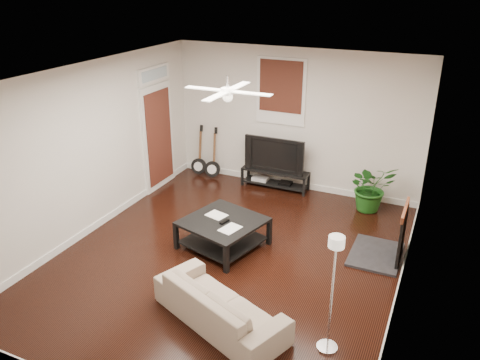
% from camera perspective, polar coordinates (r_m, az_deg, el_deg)
% --- Properties ---
extents(room, '(5.01, 6.01, 2.81)m').
position_cam_1_polar(room, '(6.88, -1.38, 0.72)').
color(room, black).
rests_on(room, ground).
extents(brick_accent, '(0.02, 2.20, 2.80)m').
position_cam_1_polar(brick_accent, '(7.23, 20.36, 0.31)').
color(brick_accent, '#9E5133').
rests_on(brick_accent, floor).
extents(fireplace, '(0.80, 1.10, 0.92)m').
position_cam_1_polar(fireplace, '(7.64, 17.24, -5.84)').
color(fireplace, black).
rests_on(fireplace, floor).
extents(window_back, '(1.00, 0.06, 1.30)m').
position_cam_1_polar(window_back, '(9.45, 4.87, 10.41)').
color(window_back, '#34160E').
rests_on(window_back, wall_back).
extents(door_left, '(0.08, 1.00, 2.50)m').
position_cam_1_polar(door_left, '(9.66, -9.71, 6.13)').
color(door_left, white).
rests_on(door_left, wall_left).
extents(tv_stand, '(1.37, 0.37, 0.38)m').
position_cam_1_polar(tv_stand, '(9.82, 4.17, 0.14)').
color(tv_stand, black).
rests_on(tv_stand, floor).
extents(tv, '(1.23, 0.16, 0.71)m').
position_cam_1_polar(tv, '(9.64, 4.31, 3.17)').
color(tv, black).
rests_on(tv, tv_stand).
extents(coffee_table, '(1.37, 1.37, 0.47)m').
position_cam_1_polar(coffee_table, '(7.71, -2.02, -6.32)').
color(coffee_table, black).
rests_on(coffee_table, floor).
extents(sofa, '(1.98, 1.37, 0.54)m').
position_cam_1_polar(sofa, '(6.16, -2.40, -14.48)').
color(sofa, tan).
rests_on(sofa, floor).
extents(floor_lamp, '(0.32, 0.32, 1.51)m').
position_cam_1_polar(floor_lamp, '(5.59, 10.82, -13.25)').
color(floor_lamp, white).
rests_on(floor_lamp, floor).
extents(potted_plant, '(1.08, 1.05, 0.91)m').
position_cam_1_polar(potted_plant, '(9.10, 15.28, -0.82)').
color(potted_plant, '#1B5418').
rests_on(potted_plant, floor).
extents(guitar_left, '(0.37, 0.29, 1.09)m').
position_cam_1_polar(guitar_left, '(10.36, -4.97, 3.46)').
color(guitar_left, black).
rests_on(guitar_left, floor).
extents(guitar_right, '(0.39, 0.32, 1.09)m').
position_cam_1_polar(guitar_right, '(10.17, -3.33, 3.14)').
color(guitar_right, black).
rests_on(guitar_right, floor).
extents(ceiling_fan, '(1.24, 1.24, 0.32)m').
position_cam_1_polar(ceiling_fan, '(6.52, -1.48, 10.50)').
color(ceiling_fan, white).
rests_on(ceiling_fan, ceiling).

